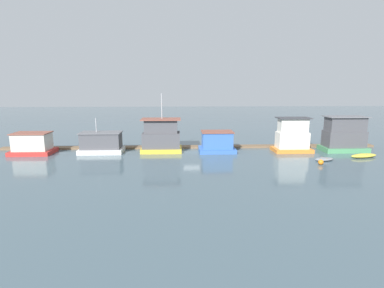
{
  "coord_description": "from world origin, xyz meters",
  "views": [
    {
      "loc": [
        -1.9,
        -44.09,
        9.84
      ],
      "look_at": [
        0.0,
        -1.0,
        1.4
      ],
      "focal_mm": 28.0,
      "sensor_mm": 36.0,
      "label": 1
    }
  ],
  "objects_px": {
    "houseboat_red": "(33,144)",
    "buoy_orange": "(321,162)",
    "mooring_post_centre": "(232,144)",
    "dinghy_grey": "(324,159)",
    "houseboat_white": "(101,143)",
    "houseboat_yellow": "(161,137)",
    "houseboat_green": "(344,135)",
    "houseboat_orange": "(292,137)",
    "mooring_post_far_right": "(111,145)",
    "dinghy_yellow": "(364,156)",
    "houseboat_blue": "(217,142)"
  },
  "relations": [
    {
      "from": "houseboat_red",
      "to": "houseboat_orange",
      "type": "distance_m",
      "value": 38.48
    },
    {
      "from": "houseboat_orange",
      "to": "mooring_post_far_right",
      "type": "bearing_deg",
      "value": 175.03
    },
    {
      "from": "houseboat_yellow",
      "to": "dinghy_grey",
      "type": "bearing_deg",
      "value": -16.83
    },
    {
      "from": "dinghy_grey",
      "to": "houseboat_green",
      "type": "bearing_deg",
      "value": 45.19
    },
    {
      "from": "houseboat_white",
      "to": "mooring_post_centre",
      "type": "height_order",
      "value": "houseboat_white"
    },
    {
      "from": "dinghy_yellow",
      "to": "mooring_post_centre",
      "type": "relative_size",
      "value": 2.74
    },
    {
      "from": "houseboat_orange",
      "to": "houseboat_yellow",
      "type": "bearing_deg",
      "value": 177.41
    },
    {
      "from": "dinghy_grey",
      "to": "mooring_post_far_right",
      "type": "height_order",
      "value": "mooring_post_far_right"
    },
    {
      "from": "houseboat_white",
      "to": "dinghy_grey",
      "type": "relative_size",
      "value": 2.13
    },
    {
      "from": "houseboat_white",
      "to": "houseboat_yellow",
      "type": "bearing_deg",
      "value": 2.9
    },
    {
      "from": "houseboat_white",
      "to": "dinghy_grey",
      "type": "xyz_separation_m",
      "value": [
        30.87,
        -6.21,
        -1.26
      ]
    },
    {
      "from": "houseboat_blue",
      "to": "houseboat_red",
      "type": "bearing_deg",
      "value": -179.43
    },
    {
      "from": "houseboat_yellow",
      "to": "houseboat_blue",
      "type": "height_order",
      "value": "houseboat_yellow"
    },
    {
      "from": "dinghy_yellow",
      "to": "buoy_orange",
      "type": "bearing_deg",
      "value": -155.71
    },
    {
      "from": "houseboat_blue",
      "to": "houseboat_orange",
      "type": "height_order",
      "value": "houseboat_orange"
    },
    {
      "from": "houseboat_white",
      "to": "buoy_orange",
      "type": "height_order",
      "value": "houseboat_white"
    },
    {
      "from": "houseboat_orange",
      "to": "mooring_post_far_right",
      "type": "xyz_separation_m",
      "value": [
        -27.6,
        2.4,
        -1.44
      ]
    },
    {
      "from": "dinghy_yellow",
      "to": "houseboat_yellow",
      "type": "bearing_deg",
      "value": 169.62
    },
    {
      "from": "houseboat_green",
      "to": "mooring_post_far_right",
      "type": "distance_m",
      "value": 35.72
    },
    {
      "from": "houseboat_orange",
      "to": "buoy_orange",
      "type": "bearing_deg",
      "value": -83.91
    },
    {
      "from": "mooring_post_centre",
      "to": "dinghy_grey",
      "type": "bearing_deg",
      "value": -36.72
    },
    {
      "from": "dinghy_yellow",
      "to": "mooring_post_centre",
      "type": "xyz_separation_m",
      "value": [
        -17.28,
        6.7,
        0.51
      ]
    },
    {
      "from": "houseboat_white",
      "to": "houseboat_orange",
      "type": "bearing_deg",
      "value": -0.89
    },
    {
      "from": "mooring_post_far_right",
      "to": "buoy_orange",
      "type": "xyz_separation_m",
      "value": [
        28.44,
        -10.21,
        -0.47
      ]
    },
    {
      "from": "houseboat_green",
      "to": "mooring_post_far_right",
      "type": "height_order",
      "value": "houseboat_green"
    },
    {
      "from": "houseboat_yellow",
      "to": "houseboat_orange",
      "type": "xyz_separation_m",
      "value": [
        19.73,
        -0.89,
        -0.0
      ]
    },
    {
      "from": "houseboat_orange",
      "to": "houseboat_green",
      "type": "xyz_separation_m",
      "value": [
        8.0,
        0.0,
        0.19
      ]
    },
    {
      "from": "houseboat_red",
      "to": "dinghy_yellow",
      "type": "xyz_separation_m",
      "value": [
        47.08,
        -4.44,
        -1.17
      ]
    },
    {
      "from": "houseboat_green",
      "to": "mooring_post_centre",
      "type": "xyz_separation_m",
      "value": [
        -16.67,
        2.4,
        -1.65
      ]
    },
    {
      "from": "houseboat_orange",
      "to": "buoy_orange",
      "type": "height_order",
      "value": "houseboat_orange"
    },
    {
      "from": "dinghy_yellow",
      "to": "mooring_post_far_right",
      "type": "distance_m",
      "value": 36.83
    },
    {
      "from": "houseboat_orange",
      "to": "mooring_post_far_right",
      "type": "distance_m",
      "value": 27.74
    },
    {
      "from": "houseboat_red",
      "to": "buoy_orange",
      "type": "xyz_separation_m",
      "value": [
        39.3,
        -7.95,
        -1.11
      ]
    },
    {
      "from": "buoy_orange",
      "to": "houseboat_red",
      "type": "bearing_deg",
      "value": 168.56
    },
    {
      "from": "houseboat_green",
      "to": "buoy_orange",
      "type": "bearing_deg",
      "value": -132.54
    },
    {
      "from": "houseboat_orange",
      "to": "dinghy_grey",
      "type": "xyz_separation_m",
      "value": [
        2.27,
        -5.76,
        -2.04
      ]
    },
    {
      "from": "houseboat_white",
      "to": "buoy_orange",
      "type": "relative_size",
      "value": 9.46
    },
    {
      "from": "houseboat_red",
      "to": "mooring_post_centre",
      "type": "bearing_deg",
      "value": 4.34
    },
    {
      "from": "dinghy_yellow",
      "to": "buoy_orange",
      "type": "relative_size",
      "value": 6.33
    },
    {
      "from": "houseboat_blue",
      "to": "houseboat_orange",
      "type": "bearing_deg",
      "value": -2.07
    },
    {
      "from": "houseboat_yellow",
      "to": "dinghy_yellow",
      "type": "relative_size",
      "value": 2.05
    },
    {
      "from": "houseboat_red",
      "to": "buoy_orange",
      "type": "height_order",
      "value": "houseboat_red"
    },
    {
      "from": "houseboat_green",
      "to": "houseboat_yellow",
      "type": "bearing_deg",
      "value": 178.16
    },
    {
      "from": "houseboat_white",
      "to": "houseboat_orange",
      "type": "xyz_separation_m",
      "value": [
        28.6,
        -0.45,
        0.77
      ]
    },
    {
      "from": "houseboat_white",
      "to": "houseboat_blue",
      "type": "relative_size",
      "value": 1.17
    },
    {
      "from": "houseboat_blue",
      "to": "dinghy_yellow",
      "type": "distance_m",
      "value": 20.53
    },
    {
      "from": "houseboat_orange",
      "to": "houseboat_green",
      "type": "bearing_deg",
      "value": 0.02
    },
    {
      "from": "houseboat_orange",
      "to": "mooring_post_far_right",
      "type": "height_order",
      "value": "houseboat_orange"
    },
    {
      "from": "houseboat_white",
      "to": "buoy_orange",
      "type": "xyz_separation_m",
      "value": [
        29.43,
        -8.25,
        -1.13
      ]
    },
    {
      "from": "houseboat_orange",
      "to": "dinghy_grey",
      "type": "distance_m",
      "value": 6.52
    }
  ]
}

